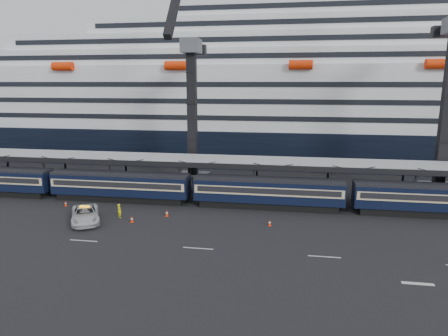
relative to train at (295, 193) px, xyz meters
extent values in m
plane|color=black|center=(4.65, -10.00, -2.20)|extent=(260.00, 260.00, 0.00)
cube|color=beige|center=(-21.35, -14.00, -2.19)|extent=(3.00, 0.15, 0.02)
cube|color=beige|center=(-9.35, -14.00, -2.19)|extent=(3.00, 0.15, 0.02)
cube|color=beige|center=(2.65, -14.00, -2.19)|extent=(3.00, 0.15, 0.02)
cube|color=beige|center=(9.65, -18.00, -2.19)|extent=(2.50, 0.40, 0.02)
cube|color=black|center=(-23.35, 0.00, -1.75)|extent=(17.48, 2.40, 0.90)
cube|color=black|center=(-23.35, 0.00, 0.05)|extent=(19.00, 2.80, 2.70)
cube|color=beige|center=(-23.35, 0.00, 0.35)|extent=(18.62, 2.92, 1.05)
cube|color=black|center=(-23.35, 0.00, 0.40)|extent=(17.86, 2.98, 0.70)
cube|color=black|center=(-23.35, 0.00, 1.55)|extent=(19.00, 2.50, 0.35)
cube|color=black|center=(-3.35, 0.00, -1.75)|extent=(17.48, 2.40, 0.90)
cube|color=black|center=(-3.35, 0.00, 0.05)|extent=(19.00, 2.80, 2.70)
cube|color=beige|center=(-3.35, 0.00, 0.35)|extent=(18.62, 2.92, 1.05)
cube|color=black|center=(-3.35, 0.00, 0.40)|extent=(17.86, 2.98, 0.70)
cube|color=black|center=(-3.35, 0.00, 1.55)|extent=(19.00, 2.50, 0.35)
cube|color=black|center=(16.65, 0.00, -1.75)|extent=(17.48, 2.40, 0.90)
cube|color=black|center=(16.65, 0.00, 0.05)|extent=(19.00, 2.80, 2.70)
cube|color=beige|center=(16.65, 0.00, 0.35)|extent=(18.62, 2.92, 1.05)
cube|color=black|center=(16.65, 0.00, 0.40)|extent=(17.86, 2.98, 0.70)
cube|color=black|center=(16.65, 0.00, 1.55)|extent=(19.00, 2.50, 0.35)
cube|color=#97999F|center=(4.65, 4.00, 3.20)|extent=(130.00, 6.00, 0.25)
cube|color=black|center=(4.65, 1.00, 2.90)|extent=(130.00, 0.25, 0.70)
cube|color=black|center=(4.65, 7.00, 2.90)|extent=(130.00, 0.25, 0.70)
cube|color=black|center=(-45.35, 6.80, 0.50)|extent=(0.25, 0.25, 5.40)
cube|color=black|center=(-35.35, 1.20, 0.50)|extent=(0.25, 0.25, 5.40)
cube|color=black|center=(-35.35, 6.80, 0.50)|extent=(0.25, 0.25, 5.40)
cube|color=black|center=(-25.35, 1.20, 0.50)|extent=(0.25, 0.25, 5.40)
cube|color=black|center=(-25.35, 6.80, 0.50)|extent=(0.25, 0.25, 5.40)
cube|color=black|center=(-15.35, 1.20, 0.50)|extent=(0.25, 0.25, 5.40)
cube|color=black|center=(-15.35, 6.80, 0.50)|extent=(0.25, 0.25, 5.40)
cube|color=black|center=(-5.35, 1.20, 0.50)|extent=(0.25, 0.25, 5.40)
cube|color=black|center=(-5.35, 6.80, 0.50)|extent=(0.25, 0.25, 5.40)
cube|color=black|center=(4.65, 1.20, 0.50)|extent=(0.25, 0.25, 5.40)
cube|color=black|center=(4.65, 6.80, 0.50)|extent=(0.25, 0.25, 5.40)
cube|color=black|center=(14.65, 1.20, 0.50)|extent=(0.25, 0.25, 5.40)
cube|color=black|center=(14.65, 6.80, 0.50)|extent=(0.25, 0.25, 5.40)
cube|color=black|center=(4.65, 36.00, 1.30)|extent=(200.00, 28.00, 7.00)
cube|color=silver|center=(4.65, 36.00, 10.80)|extent=(190.00, 26.88, 12.00)
cube|color=silver|center=(4.65, 36.00, 18.30)|extent=(160.00, 24.64, 3.00)
cube|color=black|center=(4.65, 23.63, 18.30)|extent=(153.60, 0.12, 0.90)
cube|color=silver|center=(4.65, 36.00, 21.30)|extent=(124.00, 21.84, 3.00)
cube|color=black|center=(4.65, 25.03, 21.30)|extent=(119.04, 0.12, 0.90)
cube|color=silver|center=(4.65, 36.00, 24.30)|extent=(90.00, 19.04, 3.00)
cube|color=black|center=(4.65, 26.43, 24.30)|extent=(86.40, 0.12, 0.90)
cube|color=silver|center=(4.65, 36.00, 27.30)|extent=(56.00, 16.24, 3.00)
cube|color=black|center=(4.65, 27.83, 27.30)|extent=(53.76, 0.12, 0.90)
cube|color=silver|center=(-3.35, 36.00, 29.80)|extent=(16.00, 12.00, 2.50)
cylinder|color=red|center=(-43.35, 21.96, 16.60)|extent=(4.00, 1.60, 1.60)
cylinder|color=red|center=(-21.35, 21.96, 16.60)|extent=(4.00, 1.60, 1.60)
cylinder|color=red|center=(0.65, 21.96, 16.60)|extent=(4.00, 1.60, 1.60)
cylinder|color=red|center=(22.65, 21.96, 16.60)|extent=(4.00, 1.60, 1.60)
cube|color=#4F5257|center=(-15.35, 9.00, -1.20)|extent=(4.50, 4.50, 2.00)
cube|color=black|center=(-15.35, 9.00, 8.80)|extent=(1.30, 1.30, 18.00)
cube|color=#4F5257|center=(-15.35, 9.00, 18.80)|extent=(2.60, 3.20, 2.00)
cube|color=black|center=(-15.35, 11.52, 18.80)|extent=(0.90, 5.04, 0.90)
cube|color=black|center=(-15.35, 14.04, 18.60)|extent=(2.20, 1.60, 1.60)
cube|color=#4F5257|center=(19.65, 8.00, -1.20)|extent=(4.50, 4.50, 2.00)
cube|color=black|center=(19.65, 8.00, 9.80)|extent=(1.30, 1.30, 20.00)
cube|color=black|center=(19.65, 10.80, 20.80)|extent=(0.90, 5.60, 0.90)
cube|color=black|center=(19.65, 13.60, 20.60)|extent=(2.20, 1.60, 1.60)
imported|color=#BABDC2|center=(-23.90, -8.74, -1.30)|extent=(5.72, 7.14, 1.80)
imported|color=yellow|center=(-20.63, -6.71, -1.34)|extent=(0.75, 0.69, 1.73)
cube|color=red|center=(-29.55, -3.39, -2.18)|extent=(0.34, 0.34, 0.04)
cone|color=red|center=(-29.55, -3.39, -1.85)|extent=(0.28, 0.28, 0.64)
cylinder|color=white|center=(-29.55, -3.39, -1.85)|extent=(0.24, 0.24, 0.11)
cube|color=red|center=(-15.21, -5.28, -2.18)|extent=(0.41, 0.41, 0.04)
cone|color=red|center=(-15.21, -5.28, -1.77)|extent=(0.34, 0.34, 0.77)
cylinder|color=white|center=(-15.21, -5.28, -1.77)|extent=(0.29, 0.29, 0.13)
cube|color=red|center=(-18.58, -7.94, -2.18)|extent=(0.39, 0.39, 0.04)
cone|color=red|center=(-18.58, -7.94, -1.79)|extent=(0.33, 0.33, 0.73)
cylinder|color=white|center=(-18.58, -7.94, -1.79)|extent=(0.27, 0.27, 0.12)
cube|color=red|center=(-2.78, -6.57, -2.18)|extent=(0.36, 0.36, 0.04)
cone|color=red|center=(-2.78, -6.57, -1.82)|extent=(0.31, 0.31, 0.69)
cylinder|color=white|center=(-2.78, -6.57, -1.82)|extent=(0.26, 0.26, 0.11)
camera|label=1|loc=(-1.04, -49.49, 13.63)|focal=32.00mm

